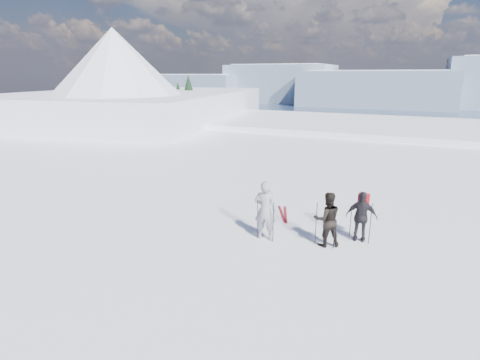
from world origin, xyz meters
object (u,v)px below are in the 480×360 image
(skis_loose, at_px, (284,214))
(skier_pack, at_px, (362,217))
(skier_grey, at_px, (265,210))
(skier_dark, at_px, (327,219))

(skis_loose, bearing_deg, skier_pack, -22.25)
(skier_grey, relative_size, skier_pack, 1.19)
(skier_grey, xyz_separation_m, skis_loose, (-0.12, 2.28, -0.94))
(skier_grey, height_order, skis_loose, skier_grey)
(skier_grey, xyz_separation_m, skier_dark, (1.86, 0.34, -0.11))
(skier_grey, height_order, skier_dark, skier_grey)
(skier_grey, distance_m, skier_pack, 2.98)
(skier_grey, relative_size, skis_loose, 1.18)
(skier_dark, distance_m, skier_pack, 1.18)
(skier_dark, distance_m, skis_loose, 2.90)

